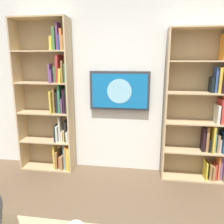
% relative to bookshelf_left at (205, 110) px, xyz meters
% --- Properties ---
extents(wall_back, '(4.52, 0.06, 2.70)m').
position_rel_bookshelf_left_xyz_m(wall_back, '(1.19, -0.17, 0.35)').
color(wall_back, silver).
rests_on(wall_back, ground).
extents(bookshelf_left, '(0.86, 0.28, 2.06)m').
position_rel_bookshelf_left_xyz_m(bookshelf_left, '(0.00, 0.00, 0.00)').
color(bookshelf_left, tan).
rests_on(bookshelf_left, ground).
extents(bookshelf_right, '(0.81, 0.28, 2.23)m').
position_rel_bookshelf_left_xyz_m(bookshelf_right, '(2.16, 0.00, 0.07)').
color(bookshelf_right, tan).
rests_on(bookshelf_right, ground).
extents(wall_mounted_tv, '(0.86, 0.07, 0.56)m').
position_rel_bookshelf_left_xyz_m(wall_mounted_tv, '(1.16, -0.08, 0.22)').
color(wall_mounted_tv, '#333338').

